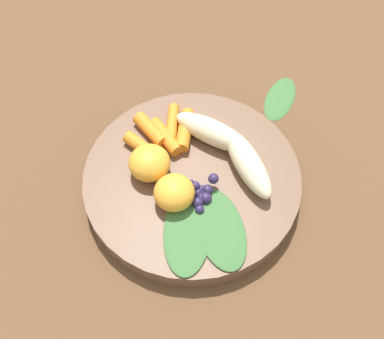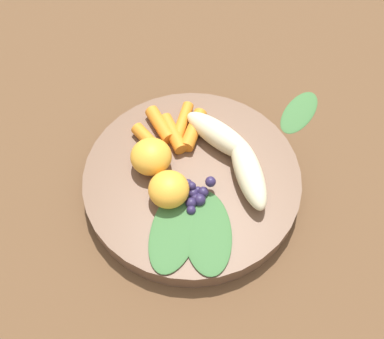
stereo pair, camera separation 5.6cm
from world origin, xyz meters
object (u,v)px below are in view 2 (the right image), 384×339
bowl (192,180)px  banana_peeled_left (220,136)px  banana_peeled_right (248,172)px  kale_leaf_stray (300,111)px  orange_segment_near (169,189)px

bowl → banana_peeled_left: 0.07m
bowl → banana_peeled_left: banana_peeled_left is taller
banana_peeled_right → kale_leaf_stray: 0.17m
kale_leaf_stray → banana_peeled_right: bearing=179.4°
kale_leaf_stray → bowl: bearing=161.6°
orange_segment_near → banana_peeled_right: bearing=-98.6°
bowl → banana_peeled_right: bearing=-120.1°
orange_segment_near → kale_leaf_stray: orange_segment_near is taller
bowl → kale_leaf_stray: size_ratio=2.98×
bowl → kale_leaf_stray: 0.21m
kale_leaf_stray → orange_segment_near: bearing=163.8°
banana_peeled_right → kale_leaf_stray: (0.09, -0.14, -0.04)m
orange_segment_near → kale_leaf_stray: bearing=-73.0°
banana_peeled_left → orange_segment_near: size_ratio=2.20×
bowl → banana_peeled_right: banana_peeled_right is taller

